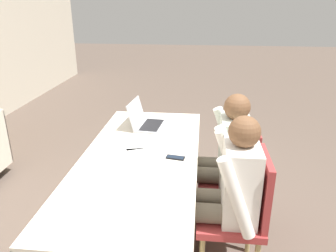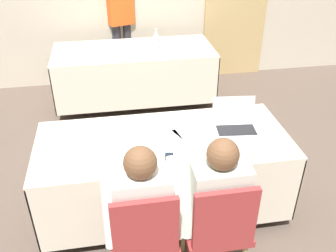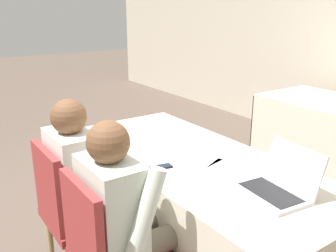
{
  "view_description": "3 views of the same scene",
  "coord_description": "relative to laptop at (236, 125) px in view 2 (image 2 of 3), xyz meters",
  "views": [
    {
      "loc": [
        -2.13,
        -0.44,
        1.82
      ],
      "look_at": [
        0.0,
        -0.21,
        0.99
      ],
      "focal_mm": 35.0,
      "sensor_mm": 36.0,
      "label": 1
    },
    {
      "loc": [
        -0.38,
        -2.43,
        2.37
      ],
      "look_at": [
        0.0,
        -0.21,
        0.99
      ],
      "focal_mm": 40.0,
      "sensor_mm": 36.0,
      "label": 2
    },
    {
      "loc": [
        1.69,
        -1.38,
        1.64
      ],
      "look_at": [
        0.0,
        -0.21,
        0.99
      ],
      "focal_mm": 40.0,
      "sensor_mm": 36.0,
      "label": 3
    }
  ],
  "objects": [
    {
      "name": "cell_phone",
      "position": [
        -0.6,
        -0.31,
        -0.04
      ],
      "size": [
        0.08,
        0.14,
        0.01
      ],
      "rotation": [
        0.0,
        0.0,
        -0.17
      ],
      "color": "black",
      "rests_on": "conference_table_near"
    },
    {
      "name": "conference_table_far",
      "position": [
        -0.65,
        2.03,
        -0.22
      ],
      "size": [
        2.0,
        0.86,
        0.74
      ],
      "color": "beige",
      "rests_on": "ground_plane"
    },
    {
      "name": "person_checkered_shirt",
      "position": [
        -0.85,
        -0.67,
        -0.12
      ],
      "size": [
        0.5,
        0.52,
        1.16
      ],
      "rotation": [
        0.0,
        0.0,
        3.14
      ],
      "color": "#665B4C",
      "rests_on": "ground_plane"
    },
    {
      "name": "conference_table_near",
      "position": [
        -0.6,
        -0.04,
        -0.22
      ],
      "size": [
        2.0,
        0.86,
        0.74
      ],
      "color": "beige",
      "rests_on": "ground_plane"
    },
    {
      "name": "laptop",
      "position": [
        0.0,
        0.0,
        0.0
      ],
      "size": [
        0.38,
        0.33,
        0.24
      ],
      "rotation": [
        0.0,
        0.0,
        -0.1
      ],
      "color": "#B7B7BC",
      "rests_on": "conference_table_near"
    },
    {
      "name": "person_red_shirt",
      "position": [
        -0.76,
        2.75,
        0.13
      ],
      "size": [
        0.39,
        0.3,
        1.59
      ],
      "rotation": [
        0.0,
        0.0,
        0.32
      ],
      "color": "#33333D",
      "rests_on": "ground_plane"
    },
    {
      "name": "paper_centre_table",
      "position": [
        -0.55,
        -0.08,
        -0.05
      ],
      "size": [
        0.27,
        0.34,
        0.0
      ],
      "rotation": [
        0.0,
        0.0,
        0.23
      ],
      "color": "white",
      "rests_on": "conference_table_near"
    },
    {
      "name": "chair_near_left",
      "position": [
        -0.85,
        -0.77,
        -0.28
      ],
      "size": [
        0.44,
        0.44,
        0.9
      ],
      "rotation": [
        0.0,
        0.0,
        3.14
      ],
      "color": "tan",
      "rests_on": "ground_plane"
    },
    {
      "name": "chair_near_right",
      "position": [
        -0.35,
        -0.77,
        -0.28
      ],
      "size": [
        0.44,
        0.44,
        0.9
      ],
      "rotation": [
        0.0,
        0.0,
        3.14
      ],
      "color": "tan",
      "rests_on": "ground_plane"
    },
    {
      "name": "paper_beside_laptop",
      "position": [
        -0.39,
        0.04,
        -0.05
      ],
      "size": [
        0.31,
        0.35,
        0.0
      ],
      "rotation": [
        0.0,
        0.0,
        0.41
      ],
      "color": "white",
      "rests_on": "conference_table_near"
    },
    {
      "name": "person_white_shirt",
      "position": [
        -0.35,
        -0.67,
        -0.12
      ],
      "size": [
        0.5,
        0.52,
        1.16
      ],
      "rotation": [
        0.0,
        0.0,
        3.14
      ],
      "color": "#665B4C",
      "rests_on": "ground_plane"
    },
    {
      "name": "water_bottle",
      "position": [
        -0.37,
        1.96,
        0.07
      ],
      "size": [
        0.07,
        0.07,
        0.26
      ],
      "color": "#B7B7C1",
      "rests_on": "conference_table_far"
    },
    {
      "name": "ground_plane",
      "position": [
        -0.6,
        -0.04,
        -0.78
      ],
      "size": [
        24.0,
        24.0,
        0.0
      ],
      "primitive_type": "plane",
      "color": "brown"
    }
  ]
}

